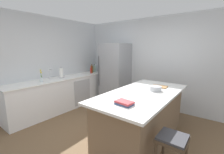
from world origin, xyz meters
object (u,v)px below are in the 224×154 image
(olive_oil_bottle, at_px, (100,68))
(cookbook_stack, at_px, (124,103))
(refrigerator, at_px, (115,73))
(whiskey_bottle, at_px, (92,69))
(paper_towel_roll, at_px, (61,73))
(mixing_bowl, at_px, (156,88))
(soda_bottle, at_px, (96,68))
(flower_vase, at_px, (41,78))
(vinegar_bottle, at_px, (92,69))
(bar_stool, at_px, (172,144))
(gin_bottle, at_px, (94,69))
(kitchen_island, at_px, (142,115))
(cutting_board, at_px, (159,86))
(sink_faucet, at_px, (50,74))
(hot_sauce_bottle, at_px, (91,70))

(olive_oil_bottle, relative_size, cookbook_stack, 1.15)
(refrigerator, xyz_separation_m, whiskey_bottle, (-0.83, -0.21, 0.09))
(refrigerator, xyz_separation_m, paper_towel_roll, (-0.88, -1.37, 0.10))
(cookbook_stack, bearing_deg, mixing_bowl, 85.33)
(refrigerator, bearing_deg, mixing_bowl, -31.97)
(soda_bottle, bearing_deg, flower_vase, -86.88)
(soda_bottle, relative_size, vinegar_bottle, 1.09)
(vinegar_bottle, bearing_deg, olive_oil_bottle, 65.42)
(soda_bottle, distance_m, whiskey_bottle, 0.29)
(soda_bottle, distance_m, vinegar_bottle, 0.19)
(bar_stool, relative_size, gin_bottle, 2.31)
(refrigerator, relative_size, olive_oil_bottle, 6.14)
(kitchen_island, height_order, cutting_board, cutting_board)
(bar_stool, xyz_separation_m, sink_faucet, (-3.29, 0.29, 0.54))
(refrigerator, xyz_separation_m, cutting_board, (1.73, -0.76, -0.00))
(vinegar_bottle, relative_size, hot_sauce_bottle, 1.10)
(soda_bottle, distance_m, cutting_board, 2.76)
(kitchen_island, height_order, refrigerator, refrigerator)
(bar_stool, relative_size, paper_towel_roll, 2.05)
(flower_vase, height_order, hot_sauce_bottle, flower_vase)
(flower_vase, height_order, whiskey_bottle, flower_vase)
(flower_vase, bearing_deg, vinegar_bottle, 93.94)
(sink_faucet, bearing_deg, whiskey_bottle, 86.58)
(sink_faucet, distance_m, flower_vase, 0.33)
(refrigerator, xyz_separation_m, soda_bottle, (-0.91, 0.07, 0.09))
(kitchen_island, xyz_separation_m, sink_faucet, (-2.55, -0.35, 0.60))
(cookbook_stack, height_order, mixing_bowl, mixing_bowl)
(soda_bottle, height_order, vinegar_bottle, soda_bottle)
(gin_bottle, bearing_deg, sink_faucet, -90.86)
(kitchen_island, height_order, mixing_bowl, mixing_bowl)
(refrigerator, bearing_deg, bar_stool, -40.09)
(gin_bottle, height_order, cookbook_stack, gin_bottle)
(olive_oil_bottle, xyz_separation_m, gin_bottle, (-0.10, -0.19, -0.02))
(paper_towel_roll, distance_m, cookbook_stack, 2.68)
(gin_bottle, bearing_deg, kitchen_island, -27.69)
(kitchen_island, xyz_separation_m, cookbook_stack, (0.06, -0.74, 0.49))
(sink_faucet, distance_m, cookbook_stack, 2.65)
(soda_bottle, bearing_deg, bar_stool, -32.22)
(soda_bottle, distance_m, mixing_bowl, 2.93)
(hot_sauce_bottle, relative_size, cookbook_stack, 0.97)
(olive_oil_bottle, xyz_separation_m, hot_sauce_bottle, (0.01, -0.47, -0.03))
(sink_faucet, xyz_separation_m, gin_bottle, (0.03, 1.68, -0.05))
(gin_bottle, height_order, whiskey_bottle, whiskey_bottle)
(refrigerator, height_order, olive_oil_bottle, refrigerator)
(sink_faucet, height_order, cutting_board, sink_faucet)
(gin_bottle, bearing_deg, cutting_board, -15.78)
(kitchen_island, relative_size, refrigerator, 1.16)
(bar_stool, bearing_deg, cookbook_stack, -172.12)
(paper_towel_roll, height_order, cutting_board, paper_towel_roll)
(kitchen_island, relative_size, soda_bottle, 7.02)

